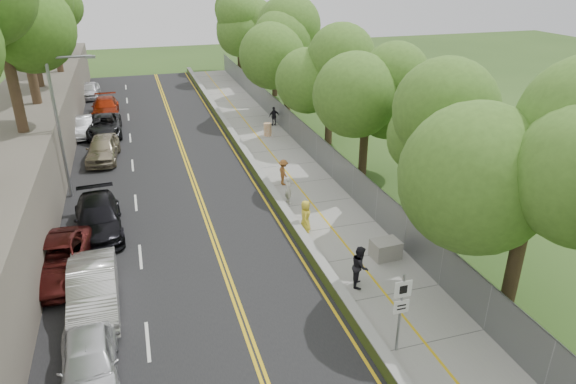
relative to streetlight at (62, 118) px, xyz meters
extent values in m
plane|color=#33511E|center=(10.46, -14.00, -4.64)|extent=(140.00, 140.00, 0.00)
cube|color=black|center=(5.06, 1.00, -4.62)|extent=(11.20, 66.00, 0.04)
cube|color=gray|center=(13.01, 1.00, -4.61)|extent=(4.20, 66.00, 0.05)
cube|color=#8EBF2F|center=(10.71, 1.00, -4.34)|extent=(0.42, 66.00, 0.60)
cube|color=#595147|center=(-3.04, 1.00, -2.64)|extent=(5.00, 66.00, 4.00)
cube|color=slate|center=(15.11, 1.00, -3.64)|extent=(0.04, 66.00, 2.00)
cylinder|color=gray|center=(-0.24, 0.00, -0.64)|extent=(0.18, 0.18, 8.00)
cylinder|color=gray|center=(0.87, 0.00, 3.21)|extent=(2.30, 0.13, 0.13)
cube|color=gray|center=(1.95, 0.00, 3.16)|extent=(0.50, 0.22, 0.14)
cylinder|color=gray|center=(11.51, -17.00, -3.04)|extent=(0.09, 0.09, 3.10)
cube|color=white|center=(11.51, -17.03, -2.04)|extent=(0.62, 0.04, 0.62)
cube|color=white|center=(11.51, -17.03, -2.74)|extent=(0.56, 0.04, 0.50)
cylinder|color=orange|center=(13.46, 7.44, -4.10)|extent=(0.60, 0.60, 0.98)
cube|color=gray|center=(13.96, -11.34, -4.18)|extent=(1.29, 1.00, 0.83)
imported|color=silver|center=(1.46, -15.38, -3.84)|extent=(2.07, 4.58, 1.53)
imported|color=beige|center=(1.46, -11.37, -3.77)|extent=(1.90, 5.11, 1.67)
imported|color=#551917|center=(-0.09, -8.51, -3.86)|extent=(2.89, 5.50, 1.48)
imported|color=black|center=(1.46, -4.99, -3.82)|extent=(2.53, 5.52, 1.56)
imported|color=gray|center=(1.46, 5.60, -3.78)|extent=(2.39, 4.97, 1.64)
imported|color=silver|center=(-0.14, 11.68, -3.88)|extent=(1.93, 4.50, 1.44)
imported|color=black|center=(1.46, 11.31, -3.84)|extent=(2.53, 5.47, 1.52)
imported|color=#952309|center=(1.46, 16.85, -3.82)|extent=(2.22, 5.36, 1.55)
imported|color=white|center=(-0.14, 24.29, -3.86)|extent=(2.00, 4.43, 1.48)
imported|color=yellow|center=(11.27, -7.94, -3.76)|extent=(0.80, 0.96, 1.67)
imported|color=silver|center=(11.45, -4.50, -3.82)|extent=(0.48, 0.63, 1.55)
imported|color=black|center=(11.91, -13.00, -3.69)|extent=(0.99, 1.09, 1.81)
imported|color=#955828|center=(11.91, -2.00, -3.80)|extent=(0.68, 1.07, 1.58)
imported|color=black|center=(14.66, 9.88, -3.82)|extent=(0.94, 0.47, 1.55)
camera|label=1|loc=(3.79, -29.27, 7.78)|focal=32.00mm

